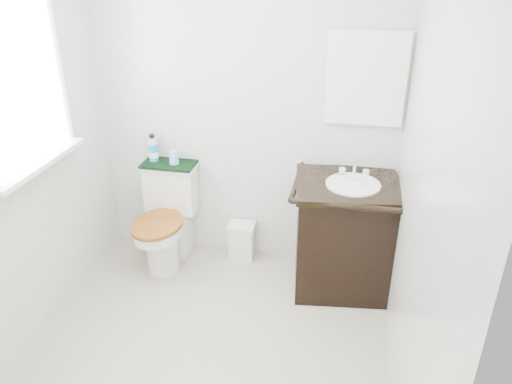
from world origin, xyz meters
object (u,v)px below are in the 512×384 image
(toilet, at_px, (168,221))
(vanity, at_px, (344,233))
(cup, at_px, (174,158))
(mouthwash_bottle, at_px, (153,149))
(trash_bin, at_px, (242,240))

(toilet, height_order, vanity, vanity)
(cup, bearing_deg, vanity, -8.31)
(mouthwash_bottle, height_order, cup, mouthwash_bottle)
(toilet, distance_m, vanity, 1.34)
(mouthwash_bottle, bearing_deg, vanity, -8.31)
(toilet, bearing_deg, trash_bin, 13.23)
(mouthwash_bottle, bearing_deg, cup, -8.27)
(vanity, xyz_separation_m, trash_bin, (-0.78, 0.20, -0.28))
(toilet, xyz_separation_m, mouthwash_bottle, (-0.13, 0.15, 0.53))
(cup, bearing_deg, mouthwash_bottle, 171.73)
(toilet, relative_size, trash_bin, 2.53)
(cup, bearing_deg, trash_bin, 0.90)
(toilet, xyz_separation_m, cup, (0.04, 0.12, 0.48))
(vanity, xyz_separation_m, cup, (-1.29, 0.19, 0.38))
(toilet, relative_size, mouthwash_bottle, 3.60)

